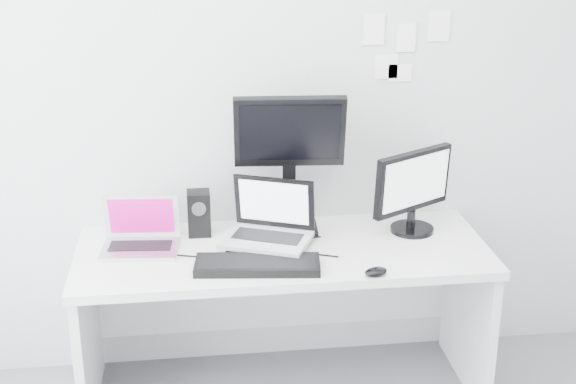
% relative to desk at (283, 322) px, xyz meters
% --- Properties ---
extents(back_wall, '(3.60, 0.00, 3.60)m').
position_rel_desk_xyz_m(back_wall, '(0.00, 0.35, 0.99)').
color(back_wall, '#BBBDC0').
rests_on(back_wall, ground).
extents(desk, '(1.80, 0.70, 0.73)m').
position_rel_desk_xyz_m(desk, '(0.00, 0.00, 0.00)').
color(desk, white).
rests_on(desk, ground).
extents(macbook, '(0.35, 0.28, 0.25)m').
position_rel_desk_xyz_m(macbook, '(-0.62, 0.05, 0.49)').
color(macbook, silver).
rests_on(macbook, desk).
extents(speaker, '(0.12, 0.12, 0.20)m').
position_rel_desk_xyz_m(speaker, '(-0.36, 0.21, 0.47)').
color(speaker, black).
rests_on(speaker, desk).
extents(dell_laptop, '(0.45, 0.41, 0.31)m').
position_rel_desk_xyz_m(dell_laptop, '(-0.07, 0.01, 0.52)').
color(dell_laptop, '#ABAEB3').
rests_on(dell_laptop, desk).
extents(rear_monitor, '(0.50, 0.21, 0.66)m').
position_rel_desk_xyz_m(rear_monitor, '(0.05, 0.19, 0.70)').
color(rear_monitor, black).
rests_on(rear_monitor, desk).
extents(samsung_monitor, '(0.47, 0.39, 0.40)m').
position_rel_desk_xyz_m(samsung_monitor, '(0.61, 0.12, 0.56)').
color(samsung_monitor, black).
rests_on(samsung_monitor, desk).
extents(keyboard, '(0.53, 0.24, 0.03)m').
position_rel_desk_xyz_m(keyboard, '(-0.13, -0.19, 0.38)').
color(keyboard, black).
rests_on(keyboard, desk).
extents(mouse, '(0.12, 0.09, 0.03)m').
position_rel_desk_xyz_m(mouse, '(0.34, -0.31, 0.38)').
color(mouse, black).
rests_on(mouse, desk).
extents(wall_note_0, '(0.10, 0.00, 0.14)m').
position_rel_desk_xyz_m(wall_note_0, '(0.45, 0.34, 1.26)').
color(wall_note_0, white).
rests_on(wall_note_0, back_wall).
extents(wall_note_1, '(0.09, 0.00, 0.13)m').
position_rel_desk_xyz_m(wall_note_1, '(0.60, 0.34, 1.22)').
color(wall_note_1, white).
rests_on(wall_note_1, back_wall).
extents(wall_note_2, '(0.10, 0.00, 0.14)m').
position_rel_desk_xyz_m(wall_note_2, '(0.75, 0.34, 1.26)').
color(wall_note_2, white).
rests_on(wall_note_2, back_wall).
extents(wall_note_3, '(0.11, 0.00, 0.08)m').
position_rel_desk_xyz_m(wall_note_3, '(0.58, 0.34, 1.05)').
color(wall_note_3, white).
rests_on(wall_note_3, back_wall).
extents(wall_note_4, '(0.11, 0.00, 0.11)m').
position_rel_desk_xyz_m(wall_note_4, '(0.52, 0.34, 1.09)').
color(wall_note_4, white).
rests_on(wall_note_4, back_wall).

